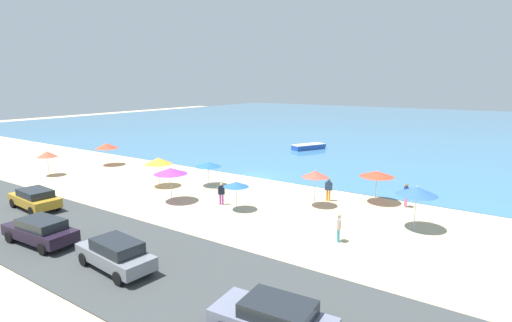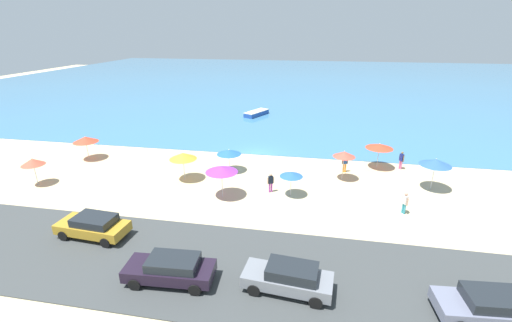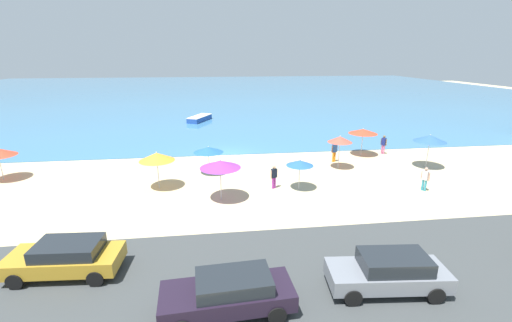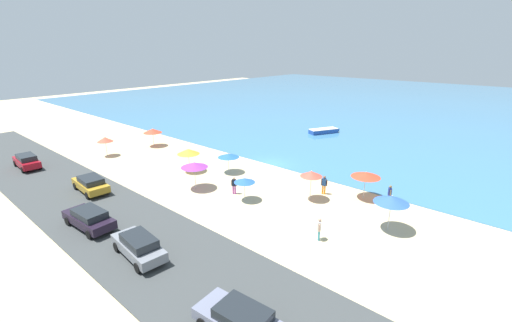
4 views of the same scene
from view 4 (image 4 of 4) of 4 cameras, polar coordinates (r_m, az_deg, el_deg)
name	(u,v)px [view 4 (image 4 of 4)]	position (r m, az deg, el deg)	size (l,w,h in m)	color
ground_plane	(270,165)	(38.21, 2.36, -0.63)	(160.00, 160.00, 0.00)	#C5B386
sea	(423,105)	(87.08, 26.04, 8.42)	(150.00, 110.00, 0.05)	teal
coastal_road	(117,224)	(27.74, -22.11, -9.74)	(80.00, 8.00, 0.06)	#3A3E3E
beach_umbrella_0	(105,139)	(44.46, -23.86, 3.31)	(1.83, 1.83, 2.41)	#B2B2B7
beach_umbrella_1	(194,165)	(31.57, -10.24, -0.63)	(2.48, 2.48, 2.63)	#B2B2B7
beach_umbrella_2	(228,155)	(35.39, -4.62, 0.93)	(2.22, 2.22, 2.14)	#B2B2B7
beach_umbrella_3	(188,151)	(36.15, -11.21, 1.57)	(2.32, 2.32, 2.55)	#B2B2B7
beach_umbrella_4	(392,199)	(25.86, 21.67, -5.98)	(2.43, 2.43, 2.71)	#B2B2B7
beach_umbrella_5	(153,131)	(46.89, -16.86, 4.85)	(2.38, 2.38, 2.42)	#B2B2B7
beach_umbrella_6	(366,175)	(30.58, 17.84, -2.18)	(2.48, 2.48, 2.46)	#B2B2B7
beach_umbrella_7	(311,174)	(29.16, 9.21, -2.11)	(1.88, 1.88, 2.67)	#B2B2B7
beach_umbrella_8	(245,180)	(28.84, -1.91, -3.23)	(1.80, 1.80, 2.10)	#B2B2B7
bather_0	(319,228)	(23.90, 10.51, -10.91)	(0.37, 0.51, 1.62)	teal
bather_1	(390,194)	(30.48, 21.38, -5.12)	(0.38, 0.49, 1.72)	#D06294
bather_2	(324,184)	(30.96, 11.28, -3.77)	(0.55, 0.32, 1.73)	orange
bather_3	(234,184)	(30.49, -3.67, -3.92)	(0.51, 0.37, 1.62)	#A73A9E
parked_car_0	(240,320)	(17.05, -2.62, -24.92)	(4.45, 2.25, 1.40)	slate
parked_car_1	(139,246)	(22.95, -18.97, -13.21)	(4.54, 2.11, 1.49)	slate
parked_car_2	(27,161)	(44.31, -33.90, 0.01)	(4.47, 1.96, 1.50)	maroon
parked_car_3	(91,184)	(34.23, -25.84, -3.43)	(4.50, 2.17, 1.42)	#AE8323
parked_car_4	(89,218)	(27.70, -26.06, -8.52)	(4.65, 2.09, 1.43)	black
skiff_nearshore	(324,131)	(53.06, 11.22, 4.95)	(3.33, 4.86, 0.69)	#254DA2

